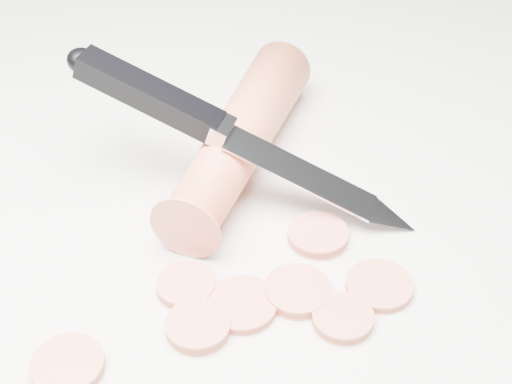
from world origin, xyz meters
TOP-DOWN VIEW (x-y plane):
  - ground at (0.00, 0.00)m, footprint 2.40×2.40m
  - carrot at (0.08, 0.08)m, footprint 0.18×0.15m
  - carrot_slice_0 at (-0.09, -0.02)m, footprint 0.04×0.04m
  - carrot_slice_1 at (-0.02, -0.03)m, footprint 0.04×0.04m
  - carrot_slice_3 at (0.04, -0.04)m, footprint 0.04×0.04m
  - carrot_slice_4 at (0.08, -0.01)m, footprint 0.04×0.04m
  - carrot_slice_5 at (-0.01, -0.00)m, footprint 0.03×0.03m
  - carrot_slice_6 at (0.05, -0.07)m, footprint 0.03×0.03m
  - carrot_slice_7 at (0.08, -0.06)m, footprint 0.04×0.04m
  - carrot_slice_8 at (0.01, -0.03)m, footprint 0.04×0.04m
  - kitchen_knife at (0.06, 0.06)m, footprint 0.17×0.20m

SIDE VIEW (x-z plane):
  - ground at x=0.00m, z-range 0.00..0.00m
  - carrot_slice_7 at x=0.08m, z-range 0.00..0.01m
  - carrot_slice_8 at x=0.01m, z-range 0.00..0.01m
  - carrot_slice_6 at x=0.05m, z-range 0.00..0.01m
  - carrot_slice_5 at x=-0.01m, z-range 0.00..0.01m
  - carrot_slice_0 at x=-0.09m, z-range 0.00..0.01m
  - carrot_slice_4 at x=0.08m, z-range 0.00..0.01m
  - carrot_slice_3 at x=0.04m, z-range 0.00..0.01m
  - carrot_slice_1 at x=-0.02m, z-range 0.00..0.01m
  - carrot at x=0.08m, z-range 0.00..0.04m
  - kitchen_knife at x=0.06m, z-range 0.00..0.09m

